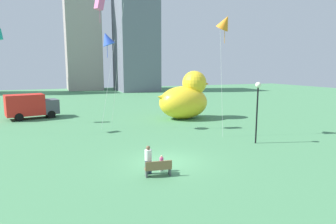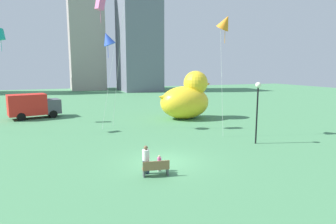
# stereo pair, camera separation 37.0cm
# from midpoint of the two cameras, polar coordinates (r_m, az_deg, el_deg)

# --- Properties ---
(ground_plane) EXTENTS (140.00, 140.00, 0.00)m
(ground_plane) POSITION_cam_midpoint_polar(r_m,az_deg,el_deg) (18.77, -1.08, -9.65)
(ground_plane) COLOR #478455
(park_bench) EXTENTS (1.52, 0.65, 0.90)m
(park_bench) POSITION_cam_midpoint_polar(r_m,az_deg,el_deg) (16.23, -2.57, -10.90)
(park_bench) COLOR olive
(park_bench) RESTS_ON ground
(person_adult) EXTENTS (0.40, 0.40, 1.63)m
(person_adult) POSITION_cam_midpoint_polar(r_m,az_deg,el_deg) (16.48, -4.54, -9.04)
(person_adult) COLOR #38476B
(person_adult) RESTS_ON ground
(person_child) EXTENTS (0.23, 0.23, 0.95)m
(person_child) POSITION_cam_midpoint_polar(r_m,az_deg,el_deg) (16.95, -1.91, -9.83)
(person_child) COLOR silver
(person_child) RESTS_ON ground
(giant_inflatable_duck) EXTENTS (6.68, 4.28, 5.53)m
(giant_inflatable_duck) POSITION_cam_midpoint_polar(r_m,az_deg,el_deg) (33.84, 3.08, 2.67)
(giant_inflatable_duck) COLOR yellow
(giant_inflatable_duck) RESTS_ON ground
(lamppost) EXTENTS (0.44, 0.44, 4.81)m
(lamppost) POSITION_cam_midpoint_polar(r_m,az_deg,el_deg) (23.45, 16.69, 2.62)
(lamppost) COLOR black
(lamppost) RESTS_ON ground
(box_truck) EXTENTS (5.96, 3.50, 2.85)m
(box_truck) POSITION_cam_midpoint_polar(r_m,az_deg,el_deg) (37.48, -25.48, 1.01)
(box_truck) COLOR red
(box_truck) RESTS_ON ground
(city_skyline) EXTENTS (56.06, 19.76, 30.51)m
(city_skyline) POSITION_cam_midpoint_polar(r_m,az_deg,el_deg) (78.66, -24.48, 13.77)
(city_skyline) COLOR slate
(city_skyline) RESTS_ON ground
(kite_pink) EXTENTS (2.43, 3.07, 12.16)m
(kite_pink) POSITION_cam_midpoint_polar(r_m,az_deg,el_deg) (28.32, -13.60, 19.80)
(kite_pink) COLOR silver
(kite_pink) RESTS_ON ground
(kite_blue) EXTENTS (1.63, 1.50, 9.19)m
(kite_blue) POSITION_cam_midpoint_polar(r_m,az_deg,el_deg) (27.76, -12.23, 13.81)
(kite_blue) COLOR silver
(kite_blue) RESTS_ON ground
(kite_orange) EXTENTS (1.72, 1.85, 10.34)m
(kite_orange) POSITION_cam_midpoint_polar(r_m,az_deg,el_deg) (25.62, 10.64, 16.80)
(kite_orange) COLOR silver
(kite_orange) RESTS_ON ground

